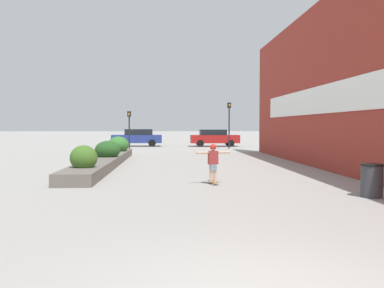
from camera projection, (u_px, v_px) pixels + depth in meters
building_wall_right at (373, 73)px, 14.38m from camera, size 0.67×33.00×7.35m
planter_box at (107, 157)px, 20.53m from camera, size 1.32×14.57×1.26m
skateboard at (213, 182)px, 13.75m from camera, size 0.31×0.71×0.09m
skateboarder at (213, 159)px, 13.71m from camera, size 1.11×0.32×1.21m
trash_bin at (372, 180)px, 11.22m from camera, size 0.58×0.58×0.88m
car_leftmost at (138, 137)px, 39.50m from camera, size 4.56×1.90×1.59m
car_center_left at (214, 138)px, 39.47m from camera, size 4.46×1.96×1.55m
car_center_right at (313, 137)px, 41.11m from camera, size 4.05×2.07×1.62m
traffic_light_left at (129, 123)px, 34.82m from camera, size 0.28×0.30×3.08m
traffic_light_right at (229, 118)px, 35.33m from camera, size 0.28×0.30×3.82m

